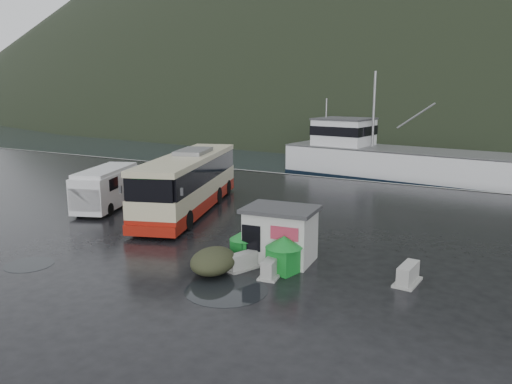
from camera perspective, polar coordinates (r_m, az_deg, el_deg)
The scene contains 14 objects.
ground at distance 26.48m, azimuth -7.57°, elevation -4.99°, with size 160.00×160.00×0.00m, color black.
harbor_water at distance 131.37m, azimuth 22.66°, elevation 7.51°, with size 300.00×180.00×0.02m, color black.
quay_edge at distance 43.72m, azimuth 8.26°, elevation 1.62°, with size 160.00×0.60×1.50m, color #999993.
coach_bus at distance 32.02m, azimuth -7.59°, elevation -2.06°, with size 3.30×13.36×3.78m, color #BEB590, non-canonical shape.
white_van at distance 33.70m, azimuth -16.56°, elevation -1.76°, with size 2.16×6.29×2.63m, color silver, non-canonical shape.
waste_bin_left at distance 22.70m, azimuth -1.23°, elevation -7.76°, with size 1.02×1.02×1.43m, color #157A27, non-canonical shape.
waste_bin_right at distance 21.28m, azimuth 3.18°, elevation -9.13°, with size 1.13×1.13×1.58m, color #157A27, non-canonical shape.
dome_tent at distance 21.30m, azimuth -4.87°, elevation -9.13°, with size 1.84×2.58×1.01m, color #2E311D, non-canonical shape.
ticket_kiosk at distance 22.63m, azimuth 2.78°, elevation -7.83°, with size 3.14×2.38×2.46m, color beige, non-canonical shape.
jersey_barrier_a at distance 21.59m, azimuth -1.58°, elevation -8.80°, with size 0.72×1.44×0.72m, color #999993, non-canonical shape.
jersey_barrier_b at distance 20.87m, azimuth 1.75°, elevation -9.55°, with size 0.76×1.52×0.76m, color #999993, non-canonical shape.
jersey_barrier_c at distance 20.97m, azimuth 16.90°, elevation -9.96°, with size 0.80×1.59×0.80m, color #999993, non-canonical shape.
fishing_trawler at distance 49.53m, azimuth 16.30°, elevation 2.44°, with size 26.71×5.85×10.68m, color silver, non-canonical shape.
puddles at distance 20.58m, azimuth -10.68°, elevation -10.06°, with size 11.75×4.48×0.01m.
Camera 1 is at (15.30, -20.25, 7.56)m, focal length 35.00 mm.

